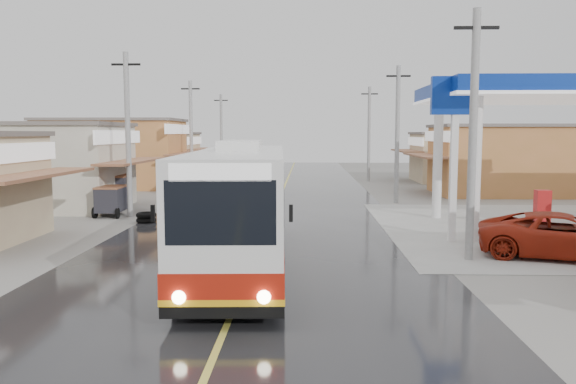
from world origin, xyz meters
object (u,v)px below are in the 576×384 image
(coach_bus, at_px, (242,205))
(second_bus, at_px, (223,170))
(cyclist, at_px, (210,205))
(tyre_stack, at_px, (146,218))
(tricycle_far, at_px, (111,199))
(tricycle_near, at_px, (114,189))
(jeepney, at_px, (564,236))

(coach_bus, relative_size, second_bus, 1.35)
(cyclist, bearing_deg, tyre_stack, -139.87)
(coach_bus, relative_size, cyclist, 6.71)
(tricycle_far, bearing_deg, second_bus, 66.90)
(tricycle_near, bearing_deg, second_bus, 46.10)
(second_bus, bearing_deg, tricycle_far, -117.19)
(second_bus, bearing_deg, tricycle_near, -130.39)
(tricycle_far, relative_size, tyre_stack, 2.12)
(jeepney, distance_m, tyre_stack, 17.32)
(coach_bus, distance_m, jeepney, 10.66)
(second_bus, distance_m, tricycle_far, 11.25)
(tricycle_far, bearing_deg, jeepney, -27.84)
(cyclist, distance_m, tyre_stack, 3.21)
(cyclist, distance_m, tricycle_far, 4.95)
(coach_bus, xyz_separation_m, cyclist, (-2.73, 9.82, -1.26))
(coach_bus, bearing_deg, cyclist, 102.84)
(coach_bus, xyz_separation_m, tyre_stack, (-5.37, 8.03, -1.63))
(coach_bus, xyz_separation_m, second_bus, (-3.67, 20.42, -0.25))
(cyclist, bearing_deg, tricycle_near, 156.80)
(tricycle_near, bearing_deg, tyre_stack, -67.24)
(cyclist, xyz_separation_m, tricycle_near, (-5.88, 3.29, 0.44))
(tricycle_near, distance_m, tyre_stack, 6.08)
(second_bus, bearing_deg, tyre_stack, -104.11)
(coach_bus, bearing_deg, tyre_stack, 121.06)
(tricycle_near, height_order, tyre_stack, tricycle_near)
(second_bus, distance_m, tricycle_near, 8.84)
(coach_bus, bearing_deg, tricycle_far, 125.01)
(tricycle_near, relative_size, tricycle_far, 1.23)
(cyclist, bearing_deg, second_bus, 101.10)
(cyclist, height_order, tricycle_near, cyclist)
(coach_bus, relative_size, tricycle_near, 5.15)
(cyclist, relative_size, tricycle_far, 0.94)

